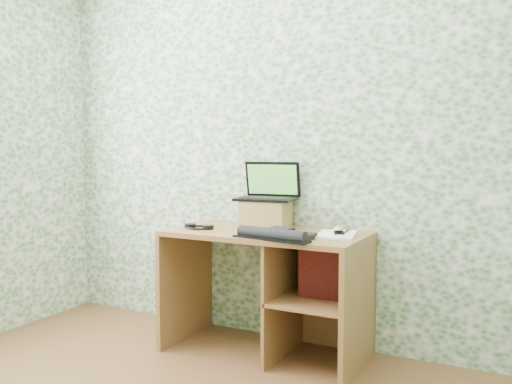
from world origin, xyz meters
The scene contains 10 objects.
wall_back centered at (0.00, 1.75, 1.30)m, with size 3.50×3.50×0.00m, color silver.
desk centered at (0.08, 1.47, 0.48)m, with size 1.20×0.60×0.75m.
riser centered at (-0.07, 1.58, 0.84)m, with size 0.28×0.24×0.17m, color #A6814A.
laptop centered at (-0.07, 1.62, 0.98)m, with size 0.39×0.30×0.24m.
keyboard centered at (0.16, 1.25, 0.77)m, with size 0.47×0.29×0.06m.
headphones centered at (-0.42, 1.35, 0.76)m, with size 0.21×0.15×0.03m.
notepad centered at (0.44, 1.48, 0.76)m, with size 0.21×0.30×0.01m, color silver.
mouse centered at (0.45, 1.49, 0.78)m, with size 0.07×0.11×0.04m, color #B4B4B7.
pen centered at (0.47, 1.55, 0.77)m, with size 0.01×0.01×0.13m, color black.
red_box centered at (0.38, 1.44, 0.56)m, with size 0.28×0.09×0.33m, color maroon.
Camera 1 is at (1.52, -1.60, 1.28)m, focal length 40.00 mm.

